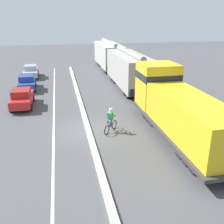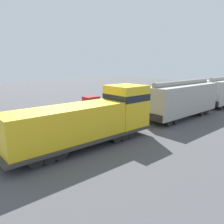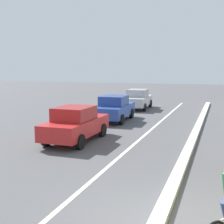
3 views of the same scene
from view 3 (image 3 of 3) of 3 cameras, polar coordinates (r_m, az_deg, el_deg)
ground_plane at (r=7.38m, az=8.55°, el=-19.29°), size 120.00×120.00×0.00m
median_curb at (r=12.93m, az=13.68°, el=-6.92°), size 0.36×36.00×0.16m
lane_stripe at (r=13.38m, az=3.33°, el=-6.52°), size 0.14×36.00×0.01m
parked_car_red at (r=14.49m, az=-6.64°, el=-2.15°), size 1.84×4.20×1.62m
parked_car_blue at (r=19.94m, az=0.44°, el=0.71°), size 1.98×4.27×1.62m
parked_car_silver at (r=25.80m, az=4.75°, el=2.37°), size 1.97×4.27×1.62m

